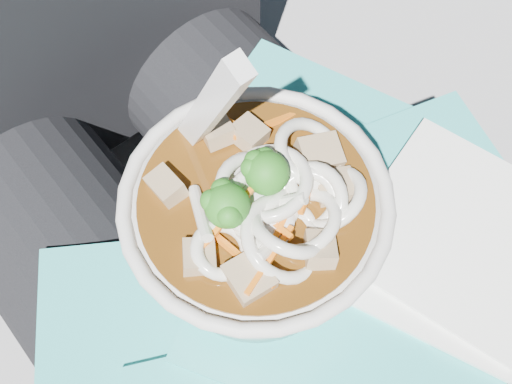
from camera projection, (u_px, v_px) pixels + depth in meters
stone_ledge at (194, 307)px, 0.89m from camera, size 1.04×0.58×0.49m
lap at (276, 319)px, 0.56m from camera, size 0.33×0.48×0.15m
person_body at (204, 227)px, 0.58m from camera, size 0.34×0.94×1.03m
plastic_bag at (302, 299)px, 0.48m from camera, size 0.42×0.36×0.02m
napkins at (468, 250)px, 0.48m from camera, size 0.18×0.19×0.01m
udon_bowl at (257, 224)px, 0.43m from camera, size 0.16×0.16×0.21m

